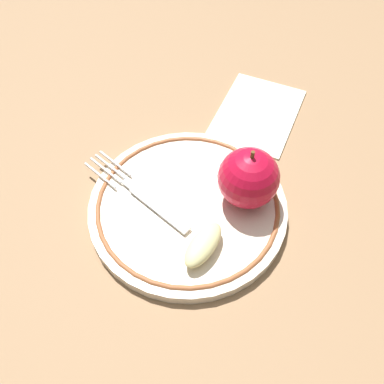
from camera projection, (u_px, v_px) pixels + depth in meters
name	position (u px, v px, depth m)	size (l,w,h in m)	color
ground_plane	(188.00, 211.00, 0.53)	(2.00, 2.00, 0.00)	#8E6B4A
plate	(192.00, 206.00, 0.53)	(0.24, 0.24, 0.02)	beige
apple_red_whole	(249.00, 178.00, 0.50)	(0.07, 0.07, 0.08)	#B90E2A
apple_slice_front	(203.00, 245.00, 0.47)	(0.06, 0.03, 0.02)	beige
fork	(140.00, 194.00, 0.53)	(0.08, 0.16, 0.00)	silver
napkin_folded	(257.00, 113.00, 0.63)	(0.15, 0.11, 0.01)	white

